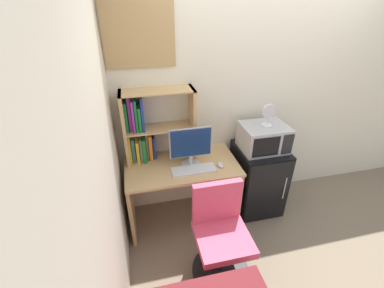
% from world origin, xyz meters
% --- Properties ---
extents(wall_back, '(6.40, 0.04, 2.60)m').
position_xyz_m(wall_back, '(0.40, 0.02, 1.30)').
color(wall_back, silver).
rests_on(wall_back, ground_plane).
extents(wall_left, '(0.04, 4.40, 2.60)m').
position_xyz_m(wall_left, '(-1.62, -1.60, 1.30)').
color(wall_left, silver).
rests_on(wall_left, ground_plane).
extents(desk, '(1.16, 0.63, 0.75)m').
position_xyz_m(desk, '(-0.97, -0.32, 0.52)').
color(desk, tan).
rests_on(desk, ground_plane).
extents(hutch_bookshelf, '(0.71, 0.25, 0.75)m').
position_xyz_m(hutch_bookshelf, '(-1.27, -0.11, 1.11)').
color(hutch_bookshelf, tan).
rests_on(hutch_bookshelf, desk).
extents(monitor, '(0.43, 0.20, 0.42)m').
position_xyz_m(monitor, '(-0.88, -0.34, 0.98)').
color(monitor, '#B7B7BC').
rests_on(monitor, desk).
extents(keyboard, '(0.44, 0.16, 0.02)m').
position_xyz_m(keyboard, '(-0.87, -0.45, 0.76)').
color(keyboard, silver).
rests_on(keyboard, desk).
extents(computer_mouse, '(0.06, 0.10, 0.03)m').
position_xyz_m(computer_mouse, '(-0.59, -0.43, 0.77)').
color(computer_mouse, silver).
rests_on(computer_mouse, desk).
extents(mini_fridge, '(0.52, 0.56, 0.81)m').
position_xyz_m(mini_fridge, '(-0.07, -0.30, 0.40)').
color(mini_fridge, black).
rests_on(mini_fridge, ground_plane).
extents(microwave, '(0.48, 0.39, 0.28)m').
position_xyz_m(microwave, '(-0.07, -0.29, 0.95)').
color(microwave, '#ADADB2').
rests_on(microwave, mini_fridge).
extents(desk_fan, '(0.15, 0.11, 0.24)m').
position_xyz_m(desk_fan, '(-0.06, -0.30, 1.22)').
color(desk_fan, silver).
rests_on(desk_fan, microwave).
extents(desk_chair, '(0.53, 0.53, 0.89)m').
position_xyz_m(desk_chair, '(-0.76, -1.01, 0.38)').
color(desk_chair, black).
rests_on(desk_chair, ground_plane).
extents(wall_corkboard, '(0.63, 0.02, 0.55)m').
position_xyz_m(wall_corkboard, '(-1.27, -0.01, 1.96)').
color(wall_corkboard, tan).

